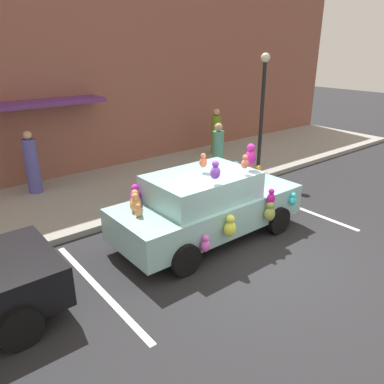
{
  "coord_description": "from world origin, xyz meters",
  "views": [
    {
      "loc": [
        -5.27,
        -4.48,
        4.09
      ],
      "look_at": [
        -0.18,
        1.83,
        0.9
      ],
      "focal_mm": 35.26,
      "sensor_mm": 36.0,
      "label": 1
    }
  ],
  "objects": [
    {
      "name": "pedestrian_near_shopfront",
      "position": [
        -2.45,
        6.12,
        0.97
      ],
      "size": [
        0.37,
        0.37,
        1.76
      ],
      "color": "#514EA0",
      "rests_on": "sidewalk"
    },
    {
      "name": "teddy_bear_on_sidewalk",
      "position": [
        -0.36,
        3.67,
        0.48
      ],
      "size": [
        0.38,
        0.31,
        0.72
      ],
      "color": "beige",
      "rests_on": "sidewalk"
    },
    {
      "name": "street_lamp_post",
      "position": [
        4.01,
        3.5,
        2.43
      ],
      "size": [
        0.28,
        0.28,
        3.7
      ],
      "color": "black",
      "rests_on": "sidewalk"
    },
    {
      "name": "ground_plane",
      "position": [
        0.0,
        0.0,
        0.0
      ],
      "size": [
        60.0,
        60.0,
        0.0
      ],
      "primitive_type": "plane",
      "color": "#262628"
    },
    {
      "name": "pedestrian_by_lamp",
      "position": [
        2.66,
        4.04,
        0.93
      ],
      "size": [
        0.35,
        0.35,
        1.66
      ],
      "color": "#529C85",
      "rests_on": "sidewalk"
    },
    {
      "name": "pedestrian_walking_past",
      "position": [
        4.32,
        5.96,
        0.94
      ],
      "size": [
        0.36,
        0.36,
        1.71
      ],
      "color": "olive",
      "rests_on": "sidewalk"
    },
    {
      "name": "storefront_building",
      "position": [
        -0.02,
        7.14,
        3.19
      ],
      "size": [
        24.0,
        1.25,
        6.4
      ],
      "color": "brown",
      "rests_on": "ground"
    },
    {
      "name": "parking_stripe_front",
      "position": [
        2.75,
        1.0,
        0.0
      ],
      "size": [
        0.12,
        3.6,
        0.01
      ],
      "primitive_type": "cube",
      "color": "silver",
      "rests_on": "ground"
    },
    {
      "name": "sidewalk",
      "position": [
        0.0,
        5.0,
        0.07
      ],
      "size": [
        24.0,
        4.0,
        0.15
      ],
      "primitive_type": "cube",
      "color": "gray",
      "rests_on": "ground"
    },
    {
      "name": "parking_stripe_rear",
      "position": [
        -3.02,
        1.0,
        0.0
      ],
      "size": [
        0.12,
        3.6,
        0.01
      ],
      "primitive_type": "cube",
      "color": "silver",
      "rests_on": "ground"
    },
    {
      "name": "plush_covered_car",
      "position": [
        -0.23,
        1.23,
        0.8
      ],
      "size": [
        4.35,
        2.06,
        2.13
      ],
      "color": "#93C5C3",
      "rests_on": "ground"
    }
  ]
}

